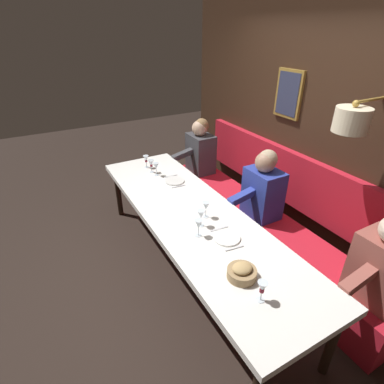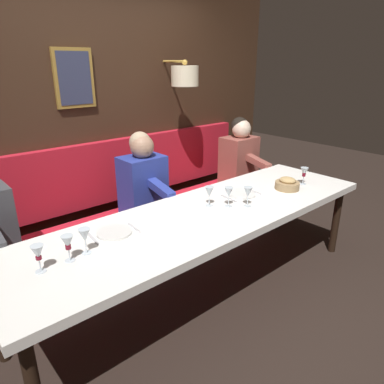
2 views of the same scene
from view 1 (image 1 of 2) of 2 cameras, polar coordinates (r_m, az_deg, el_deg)
ground_plane at (r=3.45m, az=0.06°, el=-14.41°), size 12.00×12.00×0.00m
dining_table at (r=3.02m, az=0.07°, el=-4.95°), size 0.90×3.14×0.74m
banquette_bench at (r=3.72m, az=12.24°, el=-6.97°), size 0.52×3.34×0.45m
back_wall_panel at (r=3.60m, az=21.34°, el=10.80°), size 0.59×4.54×2.90m
diner_nearest at (r=2.73m, az=32.57°, el=-11.05°), size 0.60×0.40×0.79m
diner_near at (r=3.40m, az=13.30°, el=0.97°), size 0.60×0.40×0.79m
diner_middle at (r=4.40m, az=1.56°, el=8.35°), size 0.60×0.40×0.79m
place_setting_0 at (r=2.67m, az=6.57°, el=-8.60°), size 0.24×0.32×0.01m
place_setting_1 at (r=3.59m, az=-3.33°, el=2.14°), size 0.24×0.32×0.01m
wine_glass_0 at (r=3.81m, az=-7.73°, el=5.33°), size 0.07×0.07×0.16m
wine_glass_1 at (r=3.95m, az=-8.71°, el=6.17°), size 0.07×0.07×0.16m
wine_glass_2 at (r=2.62m, az=1.25°, el=-6.20°), size 0.07×0.07×0.16m
wine_glass_3 at (r=2.87m, az=2.66°, el=-2.75°), size 0.07×0.07×0.16m
wine_glass_4 at (r=2.13m, az=13.16°, el=-17.24°), size 0.07×0.07×0.16m
wine_glass_5 at (r=2.75m, az=1.74°, el=-4.37°), size 0.07×0.07×0.16m
wine_glass_6 at (r=3.71m, az=-6.82°, el=4.80°), size 0.07×0.07×0.16m
bread_bowl at (r=2.31m, az=9.42°, el=-14.72°), size 0.22×0.22×0.12m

